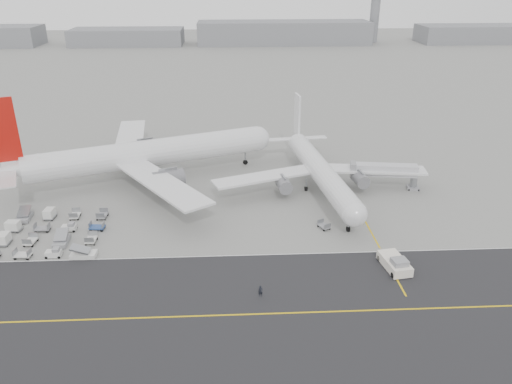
{
  "coord_description": "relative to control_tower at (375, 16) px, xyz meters",
  "views": [
    {
      "loc": [
        4.77,
        -74.45,
        43.88
      ],
      "look_at": [
        9.26,
        12.0,
        5.29
      ],
      "focal_mm": 35.0,
      "sensor_mm": 36.0,
      "label": 1
    }
  ],
  "objects": [
    {
      "name": "airliner_a",
      "position": [
        -115.1,
        -233.07,
        -10.05
      ],
      "size": [
        59.68,
        58.58,
        21.57
      ],
      "rotation": [
        0.0,
        0.0,
        1.93
      ],
      "color": "silver",
      "rests_on": "ground"
    },
    {
      "name": "ground",
      "position": [
        -100.0,
        -265.0,
        -16.25
      ],
      "size": [
        700.0,
        700.0,
        0.0
      ],
      "primitive_type": "plane",
      "color": "gray",
      "rests_on": "ground"
    },
    {
      "name": "control_tower",
      "position": [
        0.0,
        0.0,
        0.0
      ],
      "size": [
        7.0,
        7.0,
        31.25
      ],
      "color": "gray",
      "rests_on": "ground"
    },
    {
      "name": "ground_crew_a",
      "position": [
        -91.42,
        -278.87,
        -15.35
      ],
      "size": [
        0.7,
        0.5,
        1.81
      ],
      "primitive_type": "imported",
      "rotation": [
        0.0,
        0.0,
        0.1
      ],
      "color": "black",
      "rests_on": "ground"
    },
    {
      "name": "jet_bridge",
      "position": [
        -62.05,
        -240.42,
        -12.28
      ],
      "size": [
        15.3,
        4.92,
        5.71
      ],
      "rotation": [
        0.0,
        0.0,
        -0.15
      ],
      "color": "gray",
      "rests_on": "ground"
    },
    {
      "name": "stray_dolly",
      "position": [
        -78.4,
        -258.37,
        -16.25
      ],
      "size": [
        2.39,
        2.8,
        1.47
      ],
      "primitive_type": null,
      "rotation": [
        0.0,
        0.0,
        0.46
      ],
      "color": "silver",
      "rests_on": "ground"
    },
    {
      "name": "gse_cluster",
      "position": [
        -127.93,
        -258.96,
        -16.25
      ],
      "size": [
        23.97,
        23.17,
        2.1
      ],
      "primitive_type": null,
      "rotation": [
        0.0,
        0.0,
        -0.04
      ],
      "color": "gray",
      "rests_on": "ground"
    },
    {
      "name": "pushback_tug",
      "position": [
        -69.47,
        -272.57,
        -15.22
      ],
      "size": [
        4.18,
        8.92,
        2.51
      ],
      "rotation": [
        0.0,
        0.0,
        0.15
      ],
      "color": "white",
      "rests_on": "ground"
    },
    {
      "name": "horizon_buildings",
      "position": [
        -70.0,
        -5.0,
        -16.25
      ],
      "size": [
        520.0,
        28.0,
        28.0
      ],
      "primitive_type": null,
      "color": "gray",
      "rests_on": "ground"
    },
    {
      "name": "airliner_b",
      "position": [
        -76.46,
        -240.91,
        -11.51
      ],
      "size": [
        46.74,
        47.5,
        16.42
      ],
      "rotation": [
        0.0,
        0.0,
        0.12
      ],
      "color": "silver",
      "rests_on": "ground"
    },
    {
      "name": "taxiway",
      "position": [
        -94.98,
        -282.98,
        -16.24
      ],
      "size": [
        220.0,
        59.0,
        0.03
      ],
      "color": "#27272A",
      "rests_on": "ground"
    }
  ]
}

